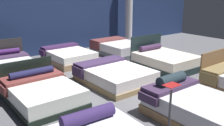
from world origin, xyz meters
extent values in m
cube|color=#5B5B60|center=(0.00, 0.00, -0.01)|extent=(18.00, 18.00, 0.02)
cube|color=navy|center=(0.00, 4.55, 1.75)|extent=(18.00, 0.06, 3.50)
cylinder|color=#38265D|center=(-2.25, -2.08, 0.52)|extent=(1.02, 0.30, 0.24)
cube|color=#946E49|center=(-0.02, -2.78, 0.10)|extent=(1.43, 2.02, 0.19)
cube|color=silver|center=(-0.02, -2.78, 0.36)|extent=(1.37, 1.96, 0.33)
cube|color=#3F2C4B|center=(-0.03, -2.07, 0.57)|extent=(1.41, 0.54, 0.09)
cube|color=#3F2C4B|center=(-0.75, -2.07, 0.43)|extent=(0.09, 0.53, 0.19)
cube|color=#3F2C4B|center=(0.70, -2.07, 0.43)|extent=(0.09, 0.53, 0.19)
cylinder|color=#223037|center=(-0.03, -2.07, 0.71)|extent=(0.77, 0.25, 0.25)
cube|color=brown|center=(2.31, -1.72, 0.48)|extent=(1.35, 0.07, 0.97)
cube|color=olive|center=(2.31, -2.00, 0.52)|extent=(1.42, 0.55, 0.06)
cube|color=olive|center=(1.60, -2.02, 0.34)|extent=(0.07, 0.52, 0.30)
cube|color=black|center=(-2.25, -0.03, 0.07)|extent=(1.52, 2.00, 0.14)
cube|color=white|center=(-2.25, -0.03, 0.30)|extent=(1.46, 1.94, 0.32)
cube|color=black|center=(-2.26, 0.96, 0.44)|extent=(1.41, 0.05, 0.87)
cube|color=brown|center=(-2.25, 0.61, 0.50)|extent=(1.48, 0.66, 0.07)
cube|color=brown|center=(-3.01, 0.60, 0.35)|extent=(0.08, 0.64, 0.23)
cube|color=brown|center=(-1.50, 0.62, 0.35)|extent=(0.08, 0.64, 0.23)
cylinder|color=#1E1E46|center=(-2.25, 0.60, 0.61)|extent=(1.13, 0.20, 0.19)
cube|color=#927750|center=(0.00, 0.01, 0.07)|extent=(1.68, 2.14, 0.15)
cube|color=white|center=(0.00, 0.01, 0.30)|extent=(1.62, 2.08, 0.30)
cube|color=#3A2A4B|center=(-0.01, 0.75, 0.48)|extent=(1.64, 0.58, 0.07)
cube|color=#3A2A4B|center=(-0.84, 0.74, 0.30)|extent=(0.08, 0.56, 0.29)
cube|color=#3A2A4B|center=(0.82, 0.76, 0.30)|extent=(0.08, 0.56, 0.29)
cube|color=black|center=(2.23, 0.00, 0.11)|extent=(1.63, 1.99, 0.22)
cube|color=silver|center=(2.23, 0.00, 0.37)|extent=(1.56, 1.93, 0.30)
cube|color=black|center=(2.24, 0.99, 0.53)|extent=(1.51, 0.06, 1.05)
cylinder|color=#3F2746|center=(2.24, 0.78, 0.62)|extent=(0.98, 0.21, 0.20)
cube|color=#302D2D|center=(-2.28, 2.72, 0.08)|extent=(1.71, 1.99, 0.17)
cube|color=silver|center=(-2.28, 2.72, 0.30)|extent=(1.65, 1.93, 0.27)
cube|color=#302D2D|center=(-2.24, 3.68, 0.50)|extent=(1.53, 0.11, 0.99)
cube|color=#432F4D|center=(-2.25, 3.34, 0.46)|extent=(1.63, 0.70, 0.06)
cube|color=#432F4D|center=(-1.45, 3.30, 0.29)|extent=(0.09, 0.62, 0.29)
cylinder|color=#421F5D|center=(-2.25, 3.48, 0.59)|extent=(1.19, 0.24, 0.18)
cube|color=#8E6E50|center=(-0.05, 2.74, 0.10)|extent=(1.50, 1.94, 0.21)
cube|color=white|center=(-0.05, 2.74, 0.34)|extent=(1.43, 1.88, 0.26)
cube|color=#3C224B|center=(-0.07, 3.45, 0.51)|extent=(1.45, 0.46, 0.09)
cube|color=#3C224B|center=(-0.81, 3.44, 0.35)|extent=(0.10, 0.43, 0.23)
cube|color=#3C224B|center=(0.68, 3.47, 0.35)|extent=(0.10, 0.43, 0.23)
cube|color=#50565D|center=(2.25, 2.64, 0.10)|extent=(1.58, 2.16, 0.19)
cube|color=silver|center=(2.25, 2.64, 0.35)|extent=(1.52, 2.10, 0.32)
cube|color=brown|center=(2.24, 3.33, 0.54)|extent=(1.53, 0.70, 0.05)
cube|color=brown|center=(1.47, 3.32, 0.35)|extent=(0.06, 0.68, 0.32)
cube|color=brown|center=(3.01, 3.35, 0.35)|extent=(0.06, 0.68, 0.32)
cylinder|color=#3F3F44|center=(-1.14, -2.97, 0.50)|extent=(0.04, 0.04, 1.01)
cube|color=#B21E1E|center=(-1.14, -2.97, 1.11)|extent=(0.28, 0.20, 0.01)
cylinder|color=silver|center=(4.01, 4.02, 1.75)|extent=(0.36, 0.36, 3.50)
camera|label=1|loc=(-4.34, -5.48, 2.64)|focal=40.25mm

